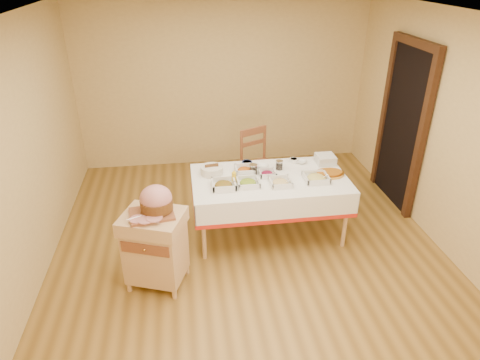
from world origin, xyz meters
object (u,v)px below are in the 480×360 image
brass_platter (329,173)px  ham_on_board (156,202)px  dining_chair (259,164)px  bread_basket (212,170)px  mustard_bottle (234,177)px  dining_table (269,190)px  preserve_jar_left (253,170)px  plate_stack (325,159)px  preserve_jar_right (279,165)px  butcher_cart (155,245)px

brass_platter → ham_on_board: bearing=-161.0°
dining_chair → bread_basket: bearing=-135.7°
mustard_bottle → bread_basket: bearing=132.5°
dining_table → preserve_jar_left: (-0.17, 0.13, 0.22)m
dining_table → preserve_jar_left: 0.31m
plate_stack → bread_basket: bearing=-176.2°
dining_table → bread_basket: bread_basket is taller
dining_table → ham_on_board: (-1.28, -0.72, 0.36)m
mustard_bottle → plate_stack: (1.20, 0.35, -0.02)m
preserve_jar_left → bread_basket: preserve_jar_left is taller
ham_on_board → brass_platter: (2.00, 0.69, -0.17)m
mustard_bottle → brass_platter: 1.15m
dining_table → ham_on_board: bearing=-150.7°
preserve_jar_right → brass_platter: preserve_jar_right is taller
mustard_bottle → preserve_jar_left: bearing=35.6°
preserve_jar_right → brass_platter: (0.55, -0.24, -0.03)m
ham_on_board → brass_platter: size_ratio=1.23×
dining_chair → brass_platter: (0.67, -0.92, 0.26)m
ham_on_board → mustard_bottle: bearing=37.9°
preserve_jar_right → bread_basket: bearing=-179.2°
preserve_jar_right → plate_stack: bearing=7.9°
dining_table → preserve_jar_right: (0.16, 0.21, 0.21)m
plate_stack → brass_platter: size_ratio=0.63×
mustard_bottle → brass_platter: size_ratio=0.44×
dining_table → mustard_bottle: 0.49m
dining_table → dining_chair: dining_chair is taller
mustard_bottle → butcher_cart: bearing=-142.1°
ham_on_board → mustard_bottle: ham_on_board is taller
bread_basket → brass_platter: size_ratio=0.74×
mustard_bottle → bread_basket: 0.34m
preserve_jar_right → mustard_bottle: mustard_bottle is taller
butcher_cart → dining_chair: 2.13m
dining_chair → bread_basket: dining_chair is taller
butcher_cart → mustard_bottle: size_ratio=5.26×
butcher_cart → ham_on_board: (0.05, 0.04, 0.48)m
dining_table → dining_chair: (0.04, 0.88, -0.08)m
dining_table → preserve_jar_left: bearing=144.2°
mustard_bottle → brass_platter: mustard_bottle is taller
brass_platter → butcher_cart: bearing=-160.5°
butcher_cart → preserve_jar_right: 1.80m
butcher_cart → preserve_jar_left: (1.15, 0.88, 0.34)m
butcher_cart → mustard_bottle: bearing=37.9°
butcher_cart → bread_basket: (0.66, 0.95, 0.34)m
preserve_jar_left → preserve_jar_right: 0.34m
dining_chair → plate_stack: 0.98m
butcher_cart → preserve_jar_left: preserve_jar_left is taller
preserve_jar_right → bread_basket: size_ratio=0.42×
bread_basket → butcher_cart: bearing=-124.9°
ham_on_board → dining_chair: bearing=50.5°
butcher_cart → ham_on_board: bearing=38.1°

